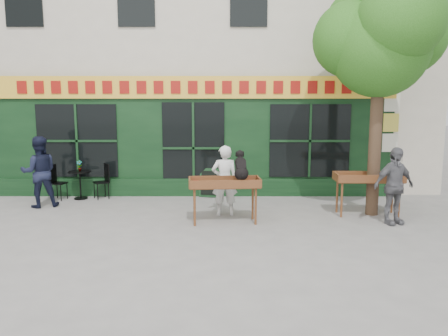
{
  "coord_description": "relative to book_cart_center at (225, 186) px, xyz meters",
  "views": [
    {
      "loc": [
        0.86,
        -9.65,
        2.6
      ],
      "look_at": [
        0.84,
        0.5,
        1.07
      ],
      "focal_mm": 35.0,
      "sensor_mm": 36.0,
      "label": 1
    }
  ],
  "objects": [
    {
      "name": "ground",
      "position": [
        -0.86,
        0.41,
        -0.82
      ],
      "size": [
        80.0,
        80.0,
        0.0
      ],
      "primitive_type": "plane",
      "color": "slate",
      "rests_on": "ground"
    },
    {
      "name": "building",
      "position": [
        -0.86,
        6.38,
        4.15
      ],
      "size": [
        14.0,
        7.26,
        10.0
      ],
      "color": "beige",
      "rests_on": "ground"
    },
    {
      "name": "street_tree",
      "position": [
        3.48,
        0.76,
        3.29
      ],
      "size": [
        3.05,
        2.9,
        5.6
      ],
      "color": "#382619",
      "rests_on": "ground"
    },
    {
      "name": "book_cart_center",
      "position": [
        0.0,
        0.0,
        0.0
      ],
      "size": [
        1.55,
        0.74,
        0.99
      ],
      "rotation": [
        0.0,
        0.0,
        0.08
      ],
      "color": "brown",
      "rests_on": "ground"
    },
    {
      "name": "dog",
      "position": [
        0.35,
        -0.05,
        0.47
      ],
      "size": [
        0.39,
        0.63,
        0.6
      ],
      "primitive_type": null,
      "rotation": [
        0.0,
        0.0,
        0.08
      ],
      "color": "black",
      "rests_on": "book_cart_center"
    },
    {
      "name": "woman",
      "position": [
        0.0,
        0.65,
        -0.01
      ],
      "size": [
        0.62,
        0.44,
        1.63
      ],
      "primitive_type": "imported",
      "rotation": [
        0.0,
        0.0,
        3.22
      ],
      "color": "silver",
      "rests_on": "ground"
    },
    {
      "name": "book_cart_right",
      "position": [
        3.32,
        0.66,
        0.0
      ],
      "size": [
        1.51,
        0.65,
        0.99
      ],
      "rotation": [
        0.0,
        0.0,
        -0.02
      ],
      "color": "brown",
      "rests_on": "ground"
    },
    {
      "name": "man_right",
      "position": [
        3.62,
        -0.09,
        0.01
      ],
      "size": [
        1.05,
        0.7,
        1.66
      ],
      "primitive_type": "imported",
      "rotation": [
        0.0,
        0.0,
        0.33
      ],
      "color": "#57585C",
      "rests_on": "ground"
    },
    {
      "name": "bistro_table",
      "position": [
        -3.91,
        2.35,
        -0.28
      ],
      "size": [
        0.6,
        0.6,
        0.76
      ],
      "color": "black",
      "rests_on": "ground"
    },
    {
      "name": "bistro_chair_left",
      "position": [
        -4.54,
        2.26,
        -0.26
      ],
      "size": [
        0.43,
        0.43,
        0.95
      ],
      "rotation": [
        0.0,
        0.0,
        1.37
      ],
      "color": "black",
      "rests_on": "ground"
    },
    {
      "name": "bistro_chair_right",
      "position": [
        -3.28,
        2.45,
        -0.26
      ],
      "size": [
        0.5,
        0.5,
        0.95
      ],
      "rotation": [
        0.0,
        0.0,
        -0.99
      ],
      "color": "black",
      "rests_on": "ground"
    },
    {
      "name": "potted_plant",
      "position": [
        -3.91,
        2.35,
        0.09
      ],
      "size": [
        0.16,
        0.12,
        0.3
      ],
      "primitive_type": "imported",
      "rotation": [
        0.0,
        0.0,
        0.06
      ],
      "color": "gray",
      "rests_on": "bistro_table"
    },
    {
      "name": "man_left",
      "position": [
        -4.61,
        1.45,
        0.07
      ],
      "size": [
        1.06,
        0.96,
        1.78
      ],
      "primitive_type": "imported",
      "rotation": [
        0.0,
        0.0,
        3.55
      ],
      "color": "black",
      "rests_on": "ground"
    },
    {
      "name": "chalkboard",
      "position": [
        -0.42,
        2.6,
        -0.42
      ],
      "size": [
        0.59,
        0.3,
        0.79
      ],
      "rotation": [
        0.0,
        0.0,
        -0.21
      ],
      "color": "black",
      "rests_on": "ground"
    }
  ]
}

